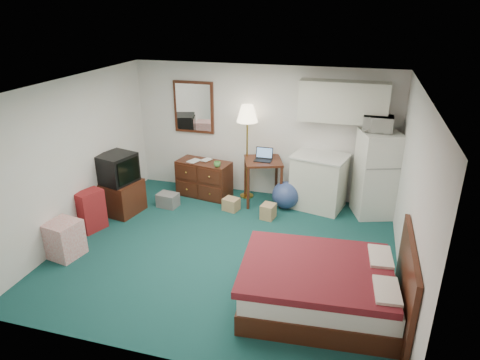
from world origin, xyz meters
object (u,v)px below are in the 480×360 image
(bed, at_px, (319,287))
(tv_stand, at_px, (122,197))
(desk, at_px, (263,181))
(suitcase, at_px, (91,211))
(kitchen_counter, at_px, (319,182))
(dresser, at_px, (204,179))
(fridge, at_px, (376,174))
(floor_lamp, at_px, (247,153))

(bed, bearing_deg, tv_stand, 150.93)
(desk, relative_size, suitcase, 1.22)
(kitchen_counter, bearing_deg, dresser, -164.26)
(desk, xyz_separation_m, suitcase, (-2.48, -1.84, -0.07))
(dresser, bearing_deg, fridge, 10.65)
(dresser, height_order, fridge, fridge)
(dresser, bearing_deg, bed, -38.31)
(dresser, xyz_separation_m, desk, (1.16, 0.04, 0.07))
(floor_lamp, bearing_deg, dresser, -167.49)
(kitchen_counter, distance_m, tv_stand, 3.57)
(floor_lamp, bearing_deg, bed, -60.05)
(kitchen_counter, distance_m, suitcase, 4.00)
(kitchen_counter, bearing_deg, bed, -70.32)
(dresser, height_order, tv_stand, dresser)
(kitchen_counter, distance_m, bed, 2.89)
(kitchen_counter, relative_size, tv_stand, 1.52)
(desk, height_order, bed, desk)
(desk, bearing_deg, suitcase, -163.15)
(tv_stand, bearing_deg, bed, -14.19)
(desk, xyz_separation_m, bed, (1.35, -2.81, -0.13))
(bed, bearing_deg, kitchen_counter, 91.94)
(fridge, height_order, suitcase, fridge)
(suitcase, bearing_deg, floor_lamp, 62.25)
(floor_lamp, xyz_separation_m, suitcase, (-2.13, -1.98, -0.56))
(kitchen_counter, height_order, suitcase, kitchen_counter)
(floor_lamp, bearing_deg, fridge, -2.81)
(bed, bearing_deg, dresser, 127.74)
(floor_lamp, relative_size, fridge, 1.19)
(tv_stand, bearing_deg, fridge, 25.24)
(desk, distance_m, bed, 3.12)
(floor_lamp, distance_m, desk, 0.61)
(bed, bearing_deg, fridge, 72.62)
(dresser, relative_size, fridge, 0.68)
(kitchen_counter, xyz_separation_m, tv_stand, (-3.36, -1.18, -0.19))
(bed, bearing_deg, desk, 111.26)
(floor_lamp, bearing_deg, kitchen_counter, -3.55)
(dresser, bearing_deg, floor_lamp, 21.99)
(floor_lamp, bearing_deg, tv_stand, -147.52)
(floor_lamp, relative_size, bed, 0.99)
(fridge, distance_m, tv_stand, 4.51)
(desk, relative_size, kitchen_counter, 0.86)
(floor_lamp, xyz_separation_m, tv_stand, (-1.98, -1.26, -0.61))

